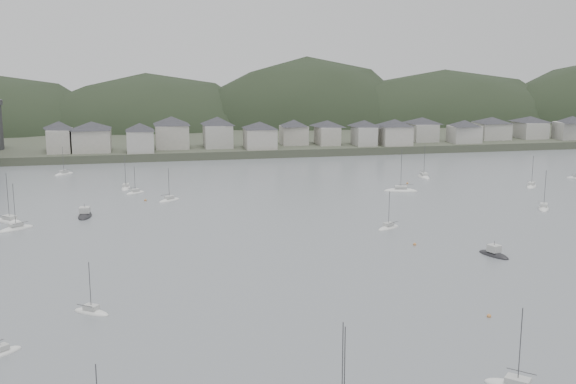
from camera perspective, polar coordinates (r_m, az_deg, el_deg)
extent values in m
plane|color=slate|center=(105.13, 8.41, -11.10)|extent=(900.00, 900.00, 0.00)
cube|color=#383D2D|center=(389.52, -6.56, 5.55)|extent=(900.00, 250.00, 3.00)
ellipsoid|color=black|center=(367.39, -11.23, 3.27)|extent=(132.08, 90.41, 79.74)
ellipsoid|color=black|center=(377.47, 1.49, 3.27)|extent=(133.88, 88.37, 101.41)
ellipsoid|color=black|center=(396.29, 12.35, 3.74)|extent=(165.81, 81.78, 82.55)
cube|color=#A19E93|center=(276.75, -17.97, 3.97)|extent=(8.34, 12.91, 8.59)
pyramid|color=#27272C|center=(276.13, -18.05, 5.17)|extent=(15.78, 15.78, 3.01)
cube|color=#A19E93|center=(275.07, -15.56, 4.05)|extent=(13.68, 13.35, 8.36)
pyramid|color=#27272C|center=(274.46, -15.63, 5.21)|extent=(20.07, 20.07, 2.93)
cube|color=#B6B2AB|center=(269.16, -11.86, 4.04)|extent=(9.78, 10.20, 8.08)
pyramid|color=#27272C|center=(268.55, -11.91, 5.19)|extent=(14.83, 14.83, 2.83)
cube|color=#A19E93|center=(278.85, -9.38, 4.48)|extent=(12.59, 13.33, 9.09)
pyramid|color=#27272C|center=(278.21, -9.42, 5.73)|extent=(19.24, 19.24, 3.18)
cube|color=#B6B2AB|center=(278.58, -5.70, 4.54)|extent=(10.74, 12.17, 8.87)
pyramid|color=#27272C|center=(277.95, -5.72, 5.77)|extent=(17.01, 17.01, 3.10)
cube|color=#A19E93|center=(274.24, -2.29, 4.36)|extent=(11.63, 12.09, 7.69)
pyramid|color=#27272C|center=(273.66, -2.29, 5.44)|extent=(17.61, 17.61, 2.69)
cube|color=#A19E93|center=(285.54, 0.48, 4.62)|extent=(10.37, 9.35, 7.44)
pyramid|color=#27272C|center=(285.00, 0.48, 5.62)|extent=(14.65, 14.65, 2.60)
cube|color=#A19E93|center=(286.32, 3.20, 4.59)|extent=(8.24, 12.20, 7.22)
pyramid|color=#27272C|center=(285.80, 3.21, 5.57)|extent=(15.17, 15.17, 2.53)
cube|color=#B6B2AB|center=(285.18, 6.18, 4.54)|extent=(8.06, 10.91, 7.46)
pyramid|color=#27272C|center=(284.64, 6.20, 5.55)|extent=(14.08, 14.08, 2.61)
cube|color=#A19E93|center=(287.76, 8.61, 4.56)|extent=(11.73, 11.78, 7.66)
pyramid|color=#27272C|center=(287.21, 8.64, 5.59)|extent=(17.46, 17.46, 2.68)
cube|color=#B6B2AB|center=(302.61, 10.79, 4.78)|extent=(10.19, 13.02, 7.33)
pyramid|color=#27272C|center=(302.11, 10.83, 5.72)|extent=(17.23, 17.23, 2.57)
cube|color=#B6B2AB|center=(300.66, 14.07, 4.56)|extent=(11.70, 9.81, 6.88)
pyramid|color=#27272C|center=(300.18, 14.11, 5.44)|extent=(15.97, 15.97, 2.41)
cube|color=#B6B2AB|center=(316.05, 16.15, 4.78)|extent=(12.83, 12.48, 7.00)
pyramid|color=#27272C|center=(315.58, 16.19, 5.63)|extent=(18.79, 18.79, 2.45)
cube|color=#B6B2AB|center=(325.39, 18.98, 4.78)|extent=(11.07, 13.50, 6.97)
pyramid|color=#27272C|center=(324.95, 19.03, 5.61)|extent=(18.25, 18.25, 2.44)
cube|color=#B6B2AB|center=(326.97, 21.98, 4.64)|extent=(13.75, 9.12, 7.34)
pyramid|color=#27272C|center=(326.51, 22.04, 5.50)|extent=(16.97, 16.97, 2.57)
ellipsoid|color=silver|center=(163.42, 8.13, -2.92)|extent=(6.93, 5.44, 1.36)
cube|color=#B4B5B0|center=(163.18, 8.14, -2.59)|extent=(2.81, 2.53, 0.70)
cylinder|color=#3F3F42|center=(162.40, 8.17, -1.42)|extent=(0.12, 0.12, 8.51)
cylinder|color=#3F3F42|center=(162.81, 8.57, -2.43)|extent=(2.66, 1.70, 0.10)
cylinder|color=#3F3F42|center=(81.78, 4.43, -13.75)|extent=(0.12, 0.12, 10.11)
cube|color=#B4B5B0|center=(91.54, 18.11, -14.29)|extent=(3.27, 3.26, 0.70)
cylinder|color=#3F3F42|center=(89.89, 18.27, -11.92)|extent=(0.12, 0.12, 10.13)
cylinder|color=#3F3F42|center=(92.60, 18.38, -13.62)|extent=(2.65, 2.65, 0.10)
ellipsoid|color=silver|center=(214.05, -12.98, 0.28)|extent=(3.16, 7.99, 1.56)
cube|color=#B4B5B0|center=(213.85, -12.99, 0.56)|extent=(1.95, 2.87, 0.70)
cylinder|color=#3F3F42|center=(213.17, -13.04, 1.60)|extent=(0.12, 0.12, 9.76)
cylinder|color=#3F3F42|center=(212.37, -12.98, 0.64)|extent=(0.40, 3.51, 0.10)
ellipsoid|color=silver|center=(231.51, 10.93, 1.18)|extent=(3.49, 8.86, 1.73)
cube|color=#B4B5B0|center=(231.31, 10.94, 1.46)|extent=(2.15, 3.18, 0.70)
cylinder|color=#3F3F42|center=(230.62, 10.98, 2.54)|extent=(0.12, 0.12, 10.82)
cylinder|color=#3F3F42|center=(232.58, 10.77, 1.66)|extent=(0.43, 3.89, 0.10)
ellipsoid|color=silver|center=(172.33, -21.14, -2.84)|extent=(8.30, 7.24, 1.68)
cube|color=#B4B5B0|center=(172.07, -21.17, -2.47)|extent=(3.45, 3.25, 0.70)
cylinder|color=#3F3F42|center=(171.16, -21.27, -1.09)|extent=(0.12, 0.12, 10.49)
cylinder|color=#3F3F42|center=(170.86, -20.84, -2.35)|extent=(3.06, 2.38, 0.10)
ellipsoid|color=silver|center=(244.25, -17.67, 1.37)|extent=(6.83, 6.68, 1.45)
cube|color=#B4B5B0|center=(244.09, -17.69, 1.60)|extent=(2.93, 2.90, 0.70)
cylinder|color=#3F3F42|center=(243.53, -17.74, 2.45)|extent=(0.12, 0.12, 9.05)
cylinder|color=#3F3F42|center=(243.01, -17.49, 1.71)|extent=(2.42, 2.33, 0.10)
cylinder|color=#3F3F42|center=(81.97, 4.61, -13.90)|extent=(0.12, 0.12, 9.56)
ellipsoid|color=silver|center=(104.09, -22.26, -12.06)|extent=(5.97, 5.48, 1.23)
cube|color=#B4B5B0|center=(103.75, -22.29, -11.59)|extent=(2.52, 2.43, 0.70)
ellipsoid|color=silver|center=(180.19, -21.59, -2.28)|extent=(8.75, 8.72, 1.87)
cube|color=#B4B5B0|center=(179.93, -21.62, -1.90)|extent=(3.78, 3.77, 0.70)
cylinder|color=#3F3F42|center=(178.97, -21.73, -0.41)|extent=(0.12, 0.12, 11.70)
cylinder|color=#3F3F42|center=(178.89, -22.08, -1.82)|extent=(3.06, 3.04, 0.10)
ellipsoid|color=silver|center=(194.18, -9.58, -0.70)|extent=(6.93, 6.06, 1.40)
cube|color=#B4B5B0|center=(193.97, -9.59, -0.41)|extent=(2.89, 2.72, 0.70)
cylinder|color=#3F3F42|center=(193.30, -9.62, 0.61)|extent=(0.12, 0.12, 8.77)
cylinder|color=#3F3F42|center=(194.59, -9.89, -0.22)|extent=(2.57, 2.00, 0.10)
ellipsoid|color=silver|center=(223.55, 19.10, 0.40)|extent=(6.65, 7.18, 1.49)
cube|color=#B4B5B0|center=(223.36, 19.11, 0.66)|extent=(2.94, 3.04, 0.70)
cylinder|color=#3F3F42|center=(222.75, 19.18, 1.61)|extent=(0.12, 0.12, 9.29)
cylinder|color=#3F3F42|center=(223.69, 18.80, 0.84)|extent=(2.26, 2.60, 0.10)
cylinder|color=#3F3F42|center=(242.05, 22.30, 1.32)|extent=(2.15, 1.96, 0.10)
ellipsoid|color=silver|center=(206.39, -12.25, -0.09)|extent=(6.11, 5.03, 1.21)
cube|color=#B4B5B0|center=(206.22, -12.26, 0.15)|extent=(2.51, 2.30, 0.70)
cylinder|color=#3F3F42|center=(205.67, -12.30, 0.98)|extent=(0.12, 0.12, 7.59)
cylinder|color=#3F3F42|center=(206.74, -12.52, 0.33)|extent=(2.31, 1.62, 0.10)
ellipsoid|color=silver|center=(207.01, 9.10, 0.06)|extent=(10.17, 5.47, 1.94)
cube|color=#B4B5B0|center=(206.77, 9.11, 0.40)|extent=(3.83, 2.93, 0.70)
cylinder|color=#3F3F42|center=(205.91, 9.15, 1.75)|extent=(0.12, 0.12, 12.12)
cylinder|color=#3F3F42|center=(207.68, 9.51, 0.59)|extent=(4.25, 1.21, 0.10)
ellipsoid|color=silver|center=(114.94, -15.62, -9.39)|extent=(6.44, 5.44, 1.29)
cube|color=#B4B5B0|center=(114.62, -15.64, -8.95)|extent=(2.66, 2.47, 0.70)
cylinder|color=#3F3F42|center=(113.56, -15.73, -7.42)|extent=(0.12, 0.12, 8.06)
cylinder|color=#3F3F42|center=(113.88, -16.16, -8.82)|extent=(2.41, 1.77, 0.10)
ellipsoid|color=silver|center=(193.14, 19.98, -1.30)|extent=(6.32, 8.09, 1.59)
cube|color=#B4B5B0|center=(192.92, 20.00, -0.98)|extent=(2.94, 3.28, 0.70)
cylinder|color=#3F3F42|center=(192.15, 20.08, 0.19)|extent=(0.12, 0.12, 9.92)
cylinder|color=#3F3F42|center=(193.44, 19.64, -0.76)|extent=(1.96, 3.10, 0.10)
ellipsoid|color=black|center=(146.45, 16.31, -4.94)|extent=(5.04, 7.79, 1.61)
cube|color=#B4B5B0|center=(146.06, 16.34, -4.40)|extent=(2.69, 2.78, 1.40)
cylinder|color=#3F3F42|center=(145.83, 16.36, -4.05)|extent=(0.10, 0.10, 1.20)
ellipsoid|color=black|center=(180.53, -16.10, -1.90)|extent=(3.72, 9.00, 1.94)
cube|color=#B4B5B0|center=(180.18, -16.13, -1.40)|extent=(2.63, 2.79, 1.40)
cylinder|color=#3F3F42|center=(179.99, -16.15, -1.12)|extent=(0.10, 0.10, 1.20)
sphere|color=#BE7B3F|center=(219.39, 9.63, 0.70)|extent=(0.70, 0.70, 0.70)
sphere|color=#BE7B3F|center=(195.47, -11.47, -0.66)|extent=(0.70, 0.70, 0.70)
sphere|color=#BE7B3F|center=(113.47, 15.95, -9.63)|extent=(0.70, 0.70, 0.70)
sphere|color=#BE7B3F|center=(150.37, 10.22, -4.20)|extent=(0.70, 0.70, 0.70)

